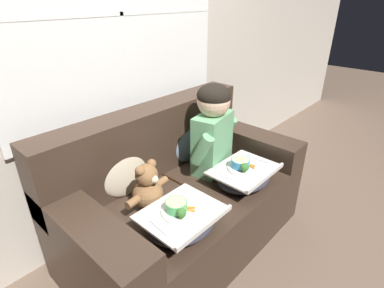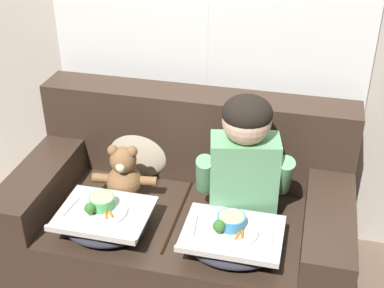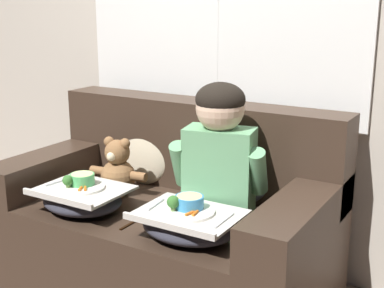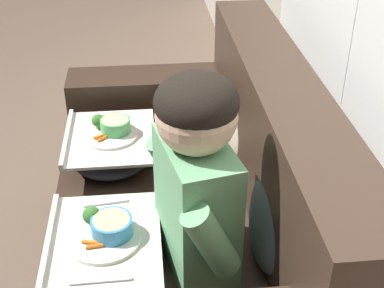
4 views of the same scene
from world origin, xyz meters
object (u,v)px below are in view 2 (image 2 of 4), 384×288
throw_pillow_behind_child (250,159)px  lap_tray_teddy (105,220)px  couch (184,221)px  lap_tray_child (232,240)px  teddy_bear (124,177)px  throw_pillow_behind_teddy (139,145)px  child_figure (245,154)px

throw_pillow_behind_child → lap_tray_teddy: 0.80m
couch → lap_tray_child: couch is taller
teddy_bear → lap_tray_teddy: size_ratio=0.79×
couch → lap_tray_teddy: 0.48m
couch → lap_tray_child: (0.30, -0.31, 0.19)m
throw_pillow_behind_child → lap_tray_child: (-0.00, -0.52, -0.11)m
couch → throw_pillow_behind_teddy: bearing=145.8°
throw_pillow_behind_teddy → lap_tray_teddy: throw_pillow_behind_teddy is taller
throw_pillow_behind_teddy → lap_tray_teddy: 0.53m
throw_pillow_behind_teddy → lap_tray_child: bearing=-40.8°
child_figure → couch: bearing=173.2°
throw_pillow_behind_teddy → lap_tray_child: (0.60, -0.52, -0.11)m
lap_tray_child → lap_tray_teddy: size_ratio=1.04×
couch → lap_tray_teddy: (-0.30, -0.31, 0.19)m
lap_tray_child → lap_tray_teddy: bearing=-180.0°
child_figure → throw_pillow_behind_teddy: bearing=158.2°
throw_pillow_behind_child → teddy_bear: (-0.60, -0.24, -0.05)m
throw_pillow_behind_child → lap_tray_child: size_ratio=0.88×
throw_pillow_behind_child → lap_tray_child: bearing=-90.1°
couch → lap_tray_child: 0.47m
throw_pillow_behind_teddy → teddy_bear: size_ratio=1.16×
throw_pillow_behind_child → child_figure: (0.00, -0.24, 0.17)m
couch → child_figure: bearing=-6.8°
teddy_bear → lap_tray_teddy: (-0.00, -0.27, -0.07)m
child_figure → lap_tray_child: child_figure is taller
throw_pillow_behind_teddy → child_figure: size_ratio=0.61×
couch → lap_tray_child: bearing=-46.2°
throw_pillow_behind_teddy → throw_pillow_behind_child: bearing=0.0°
couch → teddy_bear: bearing=-172.6°
throw_pillow_behind_child → teddy_bear: bearing=-157.9°
throw_pillow_behind_teddy → lap_tray_child: 0.80m
couch → teddy_bear: couch is taller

